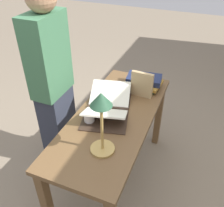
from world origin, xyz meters
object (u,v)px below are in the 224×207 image
object	(u,v)px
open_book	(108,105)
person_reader	(53,88)
book_stack_tall	(144,81)
coffee_mug	(89,117)
reading_lamp	(101,112)
book_standing_upright	(142,85)

from	to	relation	value
open_book	person_reader	distance (m)	0.50
book_stack_tall	person_reader	world-z (taller)	person_reader
coffee_mug	person_reader	xyz separation A→B (m)	(-0.20, -0.44, 0.03)
book_stack_tall	coffee_mug	size ratio (longest dim) A/B	3.10
reading_lamp	coffee_mug	size ratio (longest dim) A/B	4.26
open_book	coffee_mug	bearing A→B (deg)	-32.35
book_stack_tall	person_reader	bearing A→B (deg)	-56.98
book_stack_tall	reading_lamp	size ratio (longest dim) A/B	0.73
book_standing_upright	coffee_mug	xyz separation A→B (m)	(0.47, -0.25, -0.07)
book_standing_upright	reading_lamp	bearing A→B (deg)	-0.35
book_standing_upright	reading_lamp	distance (m)	0.73
book_standing_upright	person_reader	bearing A→B (deg)	-64.81
open_book	book_stack_tall	world-z (taller)	open_book
book_stack_tall	open_book	bearing A→B (deg)	-20.57
book_standing_upright	coffee_mug	world-z (taller)	book_standing_upright
open_book	person_reader	xyz separation A→B (m)	(-0.01, -0.50, 0.04)
book_stack_tall	book_standing_upright	xyz separation A→B (m)	(0.16, 0.02, 0.06)
person_reader	reading_lamp	bearing A→B (deg)	-123.59
reading_lamp	coffee_mug	xyz separation A→B (m)	(-0.23, -0.21, -0.26)
book_stack_tall	coffee_mug	xyz separation A→B (m)	(0.63, -0.23, -0.01)
open_book	reading_lamp	world-z (taller)	reading_lamp
reading_lamp	book_stack_tall	bearing A→B (deg)	178.48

